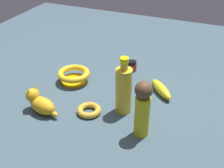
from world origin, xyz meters
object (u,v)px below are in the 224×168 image
(cat_figurine, at_px, (40,103))
(person_figure_adult, at_px, (143,108))
(bowl, at_px, (74,75))
(bangle, at_px, (89,110))
(banana, at_px, (161,89))
(bottle_tall, at_px, (124,89))
(nail_polish_jar, at_px, (132,66))

(cat_figurine, bearing_deg, person_figure_adult, -175.85)
(cat_figurine, bearing_deg, bowl, -91.63)
(cat_figurine, height_order, bangle, cat_figurine)
(banana, bearing_deg, cat_figurine, -94.03)
(banana, relative_size, bowl, 1.07)
(person_figure_adult, height_order, banana, person_figure_adult)
(bottle_tall, distance_m, bangle, 0.15)
(banana, bearing_deg, nail_polish_jar, -169.96)
(cat_figurine, distance_m, bangle, 0.18)
(person_figure_adult, bearing_deg, bangle, -9.30)
(banana, bearing_deg, bottle_tall, -72.40)
(bottle_tall, xyz_separation_m, nail_polish_jar, (0.07, -0.31, -0.07))
(bowl, bearing_deg, bottle_tall, 157.45)
(cat_figurine, height_order, nail_polish_jar, cat_figurine)
(nail_polish_jar, bearing_deg, person_figure_adult, 113.46)
(bowl, bearing_deg, banana, -171.45)
(bottle_tall, height_order, cat_figurine, bottle_tall)
(banana, relative_size, nail_polish_jar, 3.20)
(bottle_tall, distance_m, bowl, 0.31)
(person_figure_adult, relative_size, bottle_tall, 0.92)
(person_figure_adult, bearing_deg, banana, -89.72)
(person_figure_adult, height_order, bowl, person_figure_adult)
(person_figure_adult, distance_m, bottle_tall, 0.14)
(person_figure_adult, xyz_separation_m, bowl, (0.38, -0.21, -0.08))
(banana, distance_m, nail_polish_jar, 0.22)
(person_figure_adult, bearing_deg, bottle_tall, -43.79)
(bowl, height_order, cat_figurine, cat_figurine)
(person_figure_adult, xyz_separation_m, bottle_tall, (0.10, -0.10, -0.01))
(bottle_tall, relative_size, cat_figurine, 1.50)
(person_figure_adult, height_order, bangle, person_figure_adult)
(cat_figurine, relative_size, nail_polish_jar, 3.14)
(banana, bearing_deg, bangle, -84.18)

